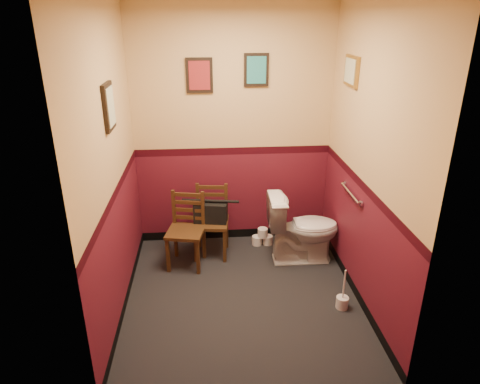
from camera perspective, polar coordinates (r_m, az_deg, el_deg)
name	(u,v)px	position (r m, az deg, el deg)	size (l,w,h in m)	color
floor	(242,296)	(4.29, 0.28, -13.74)	(2.20, 2.40, 0.00)	black
wall_back	(233,130)	(4.80, -0.95, 8.24)	(2.20, 2.70, 0.00)	#551220
wall_front	(260,231)	(2.56, 2.70, -5.26)	(2.20, 2.70, 0.00)	#551220
wall_left	(111,169)	(3.73, -16.80, 2.95)	(2.40, 2.70, 0.00)	#551220
wall_right	(368,162)	(3.90, 16.67, 3.85)	(2.40, 2.70, 0.00)	#551220
grab_bar	(351,193)	(4.25, 14.53, -0.16)	(0.05, 0.56, 0.06)	silver
framed_print_back_a	(199,75)	(4.66, -5.44, 15.22)	(0.28, 0.04, 0.36)	black
framed_print_back_b	(256,70)	(4.68, 2.19, 15.96)	(0.26, 0.04, 0.34)	black
framed_print_left	(109,107)	(3.69, -17.07, 10.82)	(0.04, 0.30, 0.38)	black
framed_print_right	(351,71)	(4.30, 14.63, 15.35)	(0.04, 0.34, 0.28)	olive
toilet	(303,229)	(4.73, 8.37, -4.85)	(0.43, 0.78, 0.76)	white
toilet_brush	(342,302)	(4.22, 13.47, -14.03)	(0.11, 0.11, 0.41)	silver
chair_left	(186,230)	(4.63, -7.16, -5.06)	(0.44, 0.44, 0.81)	#402713
chair_right	(211,221)	(4.80, -3.85, -3.88)	(0.42, 0.42, 0.80)	#402713
handbag	(211,212)	(4.71, -3.93, -2.65)	(0.38, 0.23, 0.26)	black
tp_stack	(262,238)	(5.11, 3.01, -6.10)	(0.25, 0.13, 0.21)	silver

